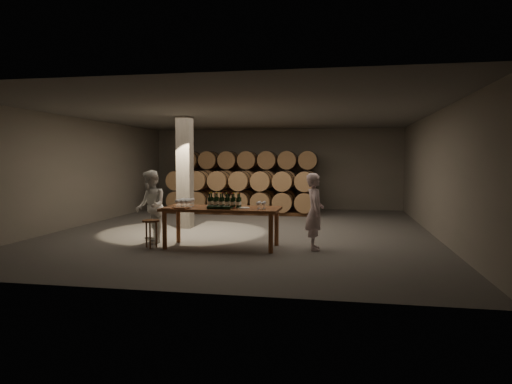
% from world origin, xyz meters
% --- Properties ---
extents(room, '(12.00, 12.00, 12.00)m').
position_xyz_m(room, '(-1.80, 0.20, 1.60)').
color(room, '#585553').
rests_on(room, ground).
extents(tasting_table, '(2.60, 1.10, 0.90)m').
position_xyz_m(tasting_table, '(0.00, -2.50, 0.80)').
color(tasting_table, brown).
rests_on(tasting_table, ground).
extents(barrel_stack_back, '(5.48, 0.95, 2.31)m').
position_xyz_m(barrel_stack_back, '(-0.96, 5.20, 1.20)').
color(barrel_stack_back, brown).
rests_on(barrel_stack_back, ground).
extents(barrel_stack_front, '(5.48, 0.95, 1.57)m').
position_xyz_m(barrel_stack_front, '(-0.96, 3.80, 0.83)').
color(barrel_stack_front, brown).
rests_on(barrel_stack_front, ground).
extents(bottle_cluster, '(0.73, 0.23, 0.34)m').
position_xyz_m(bottle_cluster, '(0.07, -2.51, 1.02)').
color(bottle_cluster, black).
rests_on(bottle_cluster, tasting_table).
extents(lying_bottles, '(0.61, 0.08, 0.08)m').
position_xyz_m(lying_bottles, '(0.05, -2.89, 0.94)').
color(lying_bottles, black).
rests_on(lying_bottles, tasting_table).
extents(glass_cluster_left, '(0.31, 0.53, 0.19)m').
position_xyz_m(glass_cluster_left, '(-0.83, -2.56, 1.04)').
color(glass_cluster_left, silver).
rests_on(glass_cluster_left, tasting_table).
extents(glass_cluster_right, '(0.19, 0.30, 0.16)m').
position_xyz_m(glass_cluster_right, '(0.92, -2.59, 1.01)').
color(glass_cluster_right, silver).
rests_on(glass_cluster_right, tasting_table).
extents(plate, '(0.28, 0.28, 0.02)m').
position_xyz_m(plate, '(0.51, -2.55, 0.91)').
color(plate, white).
rests_on(plate, tasting_table).
extents(notebook_near, '(0.30, 0.26, 0.03)m').
position_xyz_m(notebook_near, '(-0.79, -2.90, 0.92)').
color(notebook_near, '#9A5C38').
rests_on(notebook_near, tasting_table).
extents(notebook_corner, '(0.24, 0.29, 0.02)m').
position_xyz_m(notebook_corner, '(-1.11, -2.95, 0.91)').
color(notebook_corner, '#9A5C38').
rests_on(notebook_corner, tasting_table).
extents(pen, '(0.15, 0.02, 0.01)m').
position_xyz_m(pen, '(-0.63, -2.90, 0.91)').
color(pen, black).
rests_on(pen, tasting_table).
extents(stool, '(0.38, 0.38, 0.63)m').
position_xyz_m(stool, '(-1.54, -2.85, 0.51)').
color(stool, brown).
rests_on(stool, ground).
extents(person_man, '(0.49, 0.66, 1.67)m').
position_xyz_m(person_man, '(2.06, -2.39, 0.84)').
color(person_man, silver).
rests_on(person_man, ground).
extents(person_woman, '(1.01, 1.06, 1.72)m').
position_xyz_m(person_woman, '(-1.79, -2.26, 0.86)').
color(person_woman, white).
rests_on(person_woman, ground).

